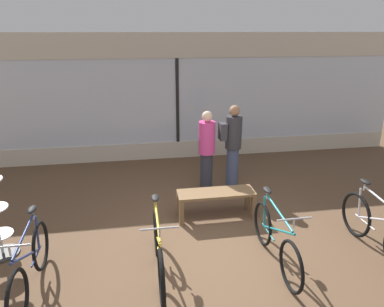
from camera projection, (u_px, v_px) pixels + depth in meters
The scene contains 9 objects.
ground_plane at pixel (211, 250), 5.35m from camera, with size 24.00×24.00×0.00m, color brown.
shop_back_wall at pixel (177, 97), 8.71m from camera, with size 12.00×0.08×3.20m.
bicycle_far_left at pixel (30, 266), 4.39m from camera, with size 0.46×1.75×1.03m.
bicycle_left at pixel (159, 251), 4.70m from camera, with size 0.46×1.74×1.04m.
bicycle_right at pixel (275, 240), 4.95m from camera, with size 0.46×1.76×1.03m.
bicycle_far_right at pixel (377, 230), 5.16m from camera, with size 0.46×1.81×1.05m.
display_bench at pixel (216, 196), 6.20m from camera, with size 1.40×0.44×0.50m.
customer_near_rack at pixel (232, 144), 7.25m from camera, with size 0.49×0.35×1.80m.
customer_by_window at pixel (207, 150), 7.05m from camera, with size 0.37×0.37×1.73m.
Camera 1 is at (-1.01, -4.41, 3.25)m, focal length 32.00 mm.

